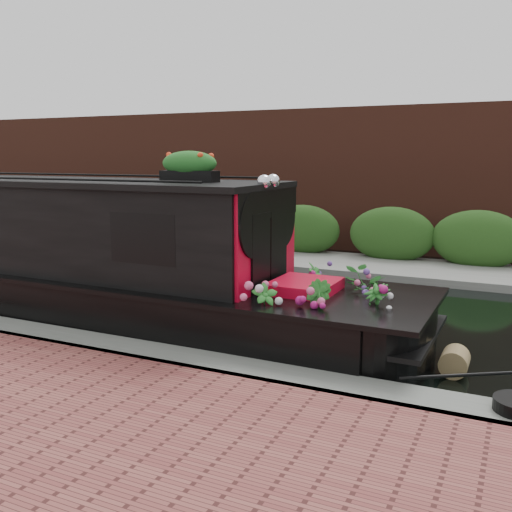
% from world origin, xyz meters
% --- Properties ---
extents(ground, '(80.00, 80.00, 0.00)m').
position_xyz_m(ground, '(0.00, 0.00, 0.00)').
color(ground, black).
rests_on(ground, ground).
extents(near_bank_coping, '(40.00, 0.60, 0.50)m').
position_xyz_m(near_bank_coping, '(0.00, -3.30, 0.00)').
color(near_bank_coping, slate).
rests_on(near_bank_coping, ground).
extents(far_bank_path, '(40.00, 2.40, 0.34)m').
position_xyz_m(far_bank_path, '(0.00, 4.20, 0.00)').
color(far_bank_path, gray).
rests_on(far_bank_path, ground).
extents(far_hedge, '(40.00, 1.10, 2.80)m').
position_xyz_m(far_hedge, '(0.00, 5.10, 0.00)').
color(far_hedge, '#254D19').
rests_on(far_hedge, ground).
extents(far_brick_wall, '(40.00, 1.00, 8.00)m').
position_xyz_m(far_brick_wall, '(0.00, 7.20, 0.00)').
color(far_brick_wall, '#54271C').
rests_on(far_brick_wall, ground).
extents(narrowboat, '(12.65, 2.35, 2.97)m').
position_xyz_m(narrowboat, '(-2.35, -1.85, 0.88)').
color(narrowboat, black).
rests_on(narrowboat, ground).
extents(rope_fender, '(0.34, 0.40, 0.34)m').
position_xyz_m(rope_fender, '(4.50, -1.85, 0.17)').
color(rope_fender, olive).
rests_on(rope_fender, ground).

